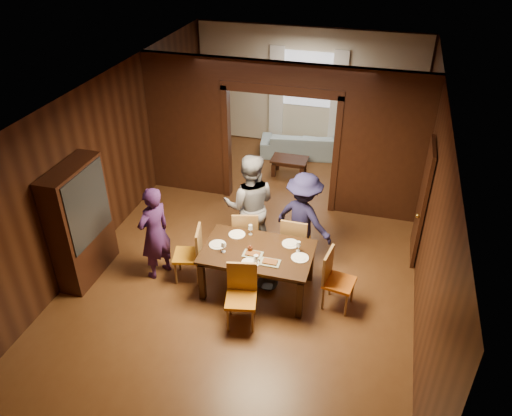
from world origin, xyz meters
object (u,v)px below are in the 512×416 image
(hutch, at_px, (80,223))
(chair_far_l, at_px, (246,233))
(sofa, at_px, (302,144))
(chair_left, at_px, (187,254))
(chair_near, at_px, (241,298))
(coffee_table, at_px, (289,167))
(person_purple, at_px, (155,233))
(chair_far_r, at_px, (295,240))
(chair_right, at_px, (339,281))
(person_grey, at_px, (250,205))
(dining_table, at_px, (258,270))
(person_navy, at_px, (303,218))

(hutch, bearing_deg, chair_far_l, 25.62)
(sofa, height_order, chair_left, chair_left)
(sofa, xyz_separation_m, chair_near, (0.22, -5.79, 0.20))
(coffee_table, distance_m, hutch, 5.02)
(person_purple, bearing_deg, chair_far_l, 148.91)
(chair_far_r, bearing_deg, chair_right, 135.02)
(chair_far_l, bearing_deg, chair_far_r, 166.99)
(chair_far_r, bearing_deg, chair_far_l, 2.04)
(person_grey, relative_size, chair_left, 1.95)
(person_grey, xyz_separation_m, chair_far_l, (-0.03, -0.16, -0.46))
(sofa, height_order, dining_table, dining_table)
(person_grey, xyz_separation_m, coffee_table, (0.07, 2.97, -0.74))
(person_navy, bearing_deg, chair_right, 151.25)
(chair_left, distance_m, chair_far_l, 1.11)
(dining_table, xyz_separation_m, chair_near, (-0.03, -0.80, 0.10))
(chair_near, bearing_deg, chair_far_l, 92.46)
(chair_near, relative_size, hutch, 0.48)
(person_navy, distance_m, chair_far_r, 0.39)
(sofa, bearing_deg, chair_near, 82.92)
(person_navy, height_order, chair_near, person_navy)
(chair_far_r, bearing_deg, sofa, -80.36)
(person_purple, xyz_separation_m, hutch, (-1.13, -0.29, 0.18))
(person_purple, distance_m, dining_table, 1.75)
(coffee_table, height_order, chair_left, chair_left)
(person_purple, height_order, dining_table, person_purple)
(chair_near, bearing_deg, dining_table, 76.15)
(person_navy, distance_m, chair_left, 2.01)
(person_purple, relative_size, chair_far_l, 1.70)
(person_purple, relative_size, hutch, 0.82)
(chair_left, bearing_deg, person_navy, 107.36)
(person_grey, relative_size, chair_near, 1.95)
(person_grey, relative_size, chair_right, 1.95)
(person_grey, relative_size, chair_far_r, 1.95)
(chair_right, bearing_deg, chair_left, 99.09)
(person_grey, distance_m, hutch, 2.76)
(chair_far_l, bearing_deg, hutch, 10.81)
(sofa, distance_m, chair_far_l, 4.21)
(coffee_table, xyz_separation_m, chair_right, (1.62, -3.97, 0.28))
(chair_left, relative_size, chair_right, 1.00)
(person_grey, relative_size, sofa, 0.96)
(person_grey, bearing_deg, hutch, 15.61)
(coffee_table, bearing_deg, chair_far_l, -91.78)
(dining_table, height_order, chair_near, chair_near)
(person_purple, height_order, chair_left, person_purple)
(dining_table, xyz_separation_m, hutch, (-2.82, -0.36, 0.62))
(coffee_table, bearing_deg, chair_far_r, -76.05)
(person_grey, height_order, chair_left, person_grey)
(dining_table, distance_m, hutch, 2.91)
(dining_table, height_order, chair_far_l, chair_far_l)
(dining_table, relative_size, hutch, 0.85)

